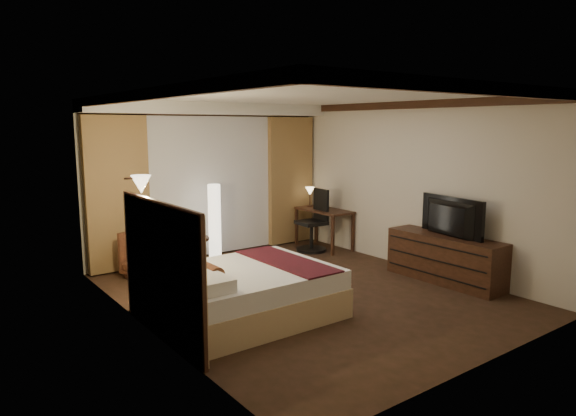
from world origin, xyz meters
TOP-DOWN VIEW (x-y plane):
  - floor at (0.00, 0.00)m, footprint 4.50×5.50m
  - ceiling at (0.00, 0.00)m, footprint 4.50×5.50m
  - back_wall at (0.00, 2.75)m, footprint 4.50×0.02m
  - left_wall at (-2.25, 0.00)m, footprint 0.02×5.50m
  - right_wall at (2.25, 0.00)m, footprint 0.02×5.50m
  - crown_molding at (0.00, 0.00)m, footprint 4.50×5.50m
  - soffit at (0.00, 2.50)m, footprint 4.50×0.50m
  - curtain_sheer at (0.00, 2.67)m, footprint 2.48×0.04m
  - curtain_left_drape at (-1.70, 2.61)m, footprint 1.00×0.14m
  - curtain_right_drape at (1.70, 2.61)m, footprint 1.00×0.14m
  - wall_sconce at (-2.09, 0.53)m, footprint 0.24×0.24m
  - bed at (-1.15, -0.28)m, footprint 2.07×1.62m
  - headboard at (-2.20, -0.28)m, footprint 0.12×1.92m
  - armchair at (-1.38, 1.95)m, footprint 0.98×1.01m
  - side_table at (-0.82, 1.81)m, footprint 0.53×0.53m
  - floor_lamp at (-0.21, 2.21)m, footprint 0.29×0.29m
  - desk at (1.95, 1.87)m, footprint 0.55×1.16m
  - desk_lamp at (1.95, 2.30)m, footprint 0.18×0.18m
  - office_chair at (1.60, 1.82)m, footprint 0.61×0.61m
  - dresser at (2.00, -0.84)m, footprint 0.50×1.81m
  - television at (1.97, -0.84)m, footprint 0.85×1.27m

SIDE VIEW (x-z plane):
  - floor at x=0.00m, z-range -0.01..0.01m
  - side_table at x=-0.82m, z-range 0.00..0.58m
  - bed at x=-1.15m, z-range 0.00..0.61m
  - dresser at x=2.00m, z-range 0.00..0.71m
  - desk at x=1.95m, z-range 0.00..0.75m
  - armchair at x=-1.38m, z-range 0.00..0.82m
  - office_chair at x=1.60m, z-range 0.00..1.16m
  - floor_lamp at x=-0.21m, z-range 0.00..1.35m
  - headboard at x=-2.20m, z-range 0.00..1.50m
  - desk_lamp at x=1.95m, z-range 0.75..1.09m
  - television at x=1.97m, z-range 0.97..1.12m
  - curtain_sheer at x=0.00m, z-range 0.02..2.48m
  - curtain_left_drape at x=-1.70m, z-range 0.02..2.48m
  - curtain_right_drape at x=1.70m, z-range 0.02..2.48m
  - back_wall at x=0.00m, z-range 0.00..2.70m
  - left_wall at x=-2.25m, z-range 0.00..2.70m
  - right_wall at x=2.25m, z-range 0.00..2.70m
  - wall_sconce at x=-2.09m, z-range 1.50..1.74m
  - soffit at x=0.00m, z-range 2.50..2.70m
  - crown_molding at x=0.00m, z-range 2.58..2.70m
  - ceiling at x=0.00m, z-range 2.70..2.71m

